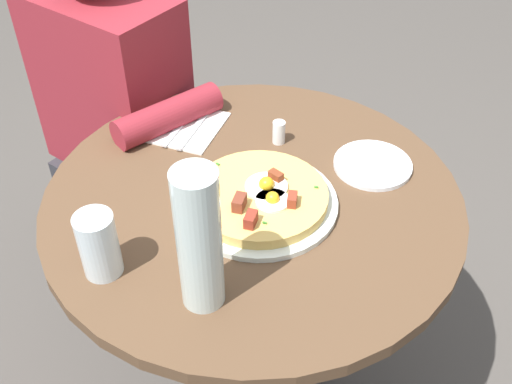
{
  "coord_description": "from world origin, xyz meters",
  "views": [
    {
      "loc": [
        0.54,
        -0.74,
        1.52
      ],
      "look_at": [
        0.01,
        -0.01,
        0.73
      ],
      "focal_mm": 42.99,
      "sensor_mm": 36.0,
      "label": 1
    }
  ],
  "objects_px": {
    "water_glass": "(99,245)",
    "bread_plate": "(373,165)",
    "person_seated": "(122,143)",
    "knife": "(181,124)",
    "water_bottle": "(199,241)",
    "breakfast_pizza": "(260,196)",
    "salt_shaker": "(279,132)",
    "pizza_plate": "(259,203)",
    "fork": "(196,127)",
    "dining_table": "(253,252)"
  },
  "relations": [
    {
      "from": "pizza_plate",
      "to": "breakfast_pizza",
      "type": "distance_m",
      "value": 0.02
    },
    {
      "from": "breakfast_pizza",
      "to": "water_bottle",
      "type": "distance_m",
      "value": 0.27
    },
    {
      "from": "breakfast_pizza",
      "to": "water_glass",
      "type": "bearing_deg",
      "value": -112.81
    },
    {
      "from": "water_bottle",
      "to": "breakfast_pizza",
      "type": "bearing_deg",
      "value": 103.17
    },
    {
      "from": "water_bottle",
      "to": "salt_shaker",
      "type": "bearing_deg",
      "value": 108.4
    },
    {
      "from": "person_seated",
      "to": "breakfast_pizza",
      "type": "relative_size",
      "value": 4.25
    },
    {
      "from": "water_glass",
      "to": "water_bottle",
      "type": "height_order",
      "value": "water_bottle"
    },
    {
      "from": "water_bottle",
      "to": "knife",
      "type": "bearing_deg",
      "value": 135.31
    },
    {
      "from": "knife",
      "to": "pizza_plate",
      "type": "bearing_deg",
      "value": -126.22
    },
    {
      "from": "person_seated",
      "to": "knife",
      "type": "distance_m",
      "value": 0.36
    },
    {
      "from": "dining_table",
      "to": "water_glass",
      "type": "bearing_deg",
      "value": -106.44
    },
    {
      "from": "breakfast_pizza",
      "to": "water_bottle",
      "type": "height_order",
      "value": "water_bottle"
    },
    {
      "from": "fork",
      "to": "water_bottle",
      "type": "bearing_deg",
      "value": -153.9
    },
    {
      "from": "fork",
      "to": "knife",
      "type": "distance_m",
      "value": 0.04
    },
    {
      "from": "dining_table",
      "to": "breakfast_pizza",
      "type": "relative_size",
      "value": 3.15
    },
    {
      "from": "knife",
      "to": "salt_shaker",
      "type": "bearing_deg",
      "value": -84.8
    },
    {
      "from": "dining_table",
      "to": "pizza_plate",
      "type": "xyz_separation_m",
      "value": [
        0.03,
        -0.02,
        0.17
      ]
    },
    {
      "from": "knife",
      "to": "salt_shaker",
      "type": "height_order",
      "value": "salt_shaker"
    },
    {
      "from": "bread_plate",
      "to": "knife",
      "type": "bearing_deg",
      "value": -163.66
    },
    {
      "from": "knife",
      "to": "water_glass",
      "type": "bearing_deg",
      "value": -172.03
    },
    {
      "from": "breakfast_pizza",
      "to": "fork",
      "type": "height_order",
      "value": "breakfast_pizza"
    },
    {
      "from": "pizza_plate",
      "to": "knife",
      "type": "height_order",
      "value": "pizza_plate"
    },
    {
      "from": "pizza_plate",
      "to": "fork",
      "type": "relative_size",
      "value": 1.71
    },
    {
      "from": "breakfast_pizza",
      "to": "knife",
      "type": "bearing_deg",
      "value": 159.34
    },
    {
      "from": "dining_table",
      "to": "person_seated",
      "type": "xyz_separation_m",
      "value": [
        -0.56,
        0.15,
        -0.04
      ]
    },
    {
      "from": "breakfast_pizza",
      "to": "salt_shaker",
      "type": "relative_size",
      "value": 5.1
    },
    {
      "from": "person_seated",
      "to": "knife",
      "type": "bearing_deg",
      "value": -10.8
    },
    {
      "from": "breakfast_pizza",
      "to": "salt_shaker",
      "type": "bearing_deg",
      "value": 114.43
    },
    {
      "from": "breakfast_pizza",
      "to": "knife",
      "type": "height_order",
      "value": "breakfast_pizza"
    },
    {
      "from": "water_glass",
      "to": "bread_plate",
      "type": "bearing_deg",
      "value": 65.28
    },
    {
      "from": "breakfast_pizza",
      "to": "water_bottle",
      "type": "bearing_deg",
      "value": -76.83
    },
    {
      "from": "dining_table",
      "to": "fork",
      "type": "height_order",
      "value": "fork"
    },
    {
      "from": "water_bottle",
      "to": "pizza_plate",
      "type": "bearing_deg",
      "value": 103.55
    },
    {
      "from": "person_seated",
      "to": "pizza_plate",
      "type": "bearing_deg",
      "value": -15.96
    },
    {
      "from": "bread_plate",
      "to": "water_glass",
      "type": "xyz_separation_m",
      "value": [
        -0.25,
        -0.53,
        0.06
      ]
    },
    {
      "from": "salt_shaker",
      "to": "person_seated",
      "type": "bearing_deg",
      "value": -177.06
    },
    {
      "from": "pizza_plate",
      "to": "breakfast_pizza",
      "type": "relative_size",
      "value": 1.15
    },
    {
      "from": "fork",
      "to": "salt_shaker",
      "type": "height_order",
      "value": "salt_shaker"
    },
    {
      "from": "pizza_plate",
      "to": "knife",
      "type": "xyz_separation_m",
      "value": [
        -0.3,
        0.11,
        0.0
      ]
    },
    {
      "from": "fork",
      "to": "knife",
      "type": "xyz_separation_m",
      "value": [
        -0.03,
        -0.01,
        0.0
      ]
    },
    {
      "from": "bread_plate",
      "to": "water_bottle",
      "type": "bearing_deg",
      "value": -97.74
    },
    {
      "from": "bread_plate",
      "to": "water_bottle",
      "type": "distance_m",
      "value": 0.5
    },
    {
      "from": "bread_plate",
      "to": "salt_shaker",
      "type": "relative_size",
      "value": 3.15
    },
    {
      "from": "knife",
      "to": "water_bottle",
      "type": "relative_size",
      "value": 0.67
    },
    {
      "from": "pizza_plate",
      "to": "knife",
      "type": "distance_m",
      "value": 0.32
    },
    {
      "from": "dining_table",
      "to": "water_bottle",
      "type": "xyz_separation_m",
      "value": [
        0.09,
        -0.26,
        0.3
      ]
    },
    {
      "from": "knife",
      "to": "salt_shaker",
      "type": "xyz_separation_m",
      "value": [
        0.21,
        0.08,
        0.02
      ]
    },
    {
      "from": "water_bottle",
      "to": "salt_shaker",
      "type": "relative_size",
      "value": 5.14
    },
    {
      "from": "bread_plate",
      "to": "salt_shaker",
      "type": "xyz_separation_m",
      "value": [
        -0.21,
        -0.04,
        0.02
      ]
    },
    {
      "from": "fork",
      "to": "pizza_plate",
      "type": "bearing_deg",
      "value": -130.38
    }
  ]
}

